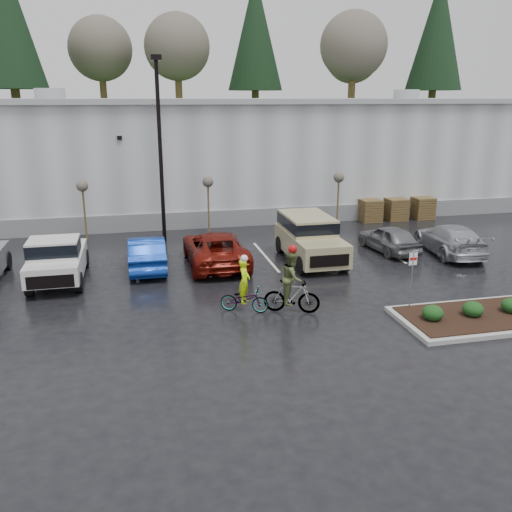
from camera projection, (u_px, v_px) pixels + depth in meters
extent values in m
plane|color=black|center=(308.00, 323.00, 18.14)|extent=(120.00, 120.00, 0.00)
cube|color=#A4A7A9|center=(211.00, 154.00, 37.74)|extent=(60.00, 15.00, 7.00)
cube|color=slate|center=(231.00, 218.00, 31.52)|extent=(60.00, 0.12, 1.00)
cube|color=#999B9E|center=(210.00, 101.00, 36.73)|extent=(60.50, 15.50, 0.30)
cube|color=#24441C|center=(181.00, 138.00, 59.40)|extent=(80.00, 25.00, 6.00)
cylinder|color=black|center=(161.00, 155.00, 27.25)|extent=(0.20, 0.20, 9.00)
cube|color=black|center=(156.00, 58.00, 25.95)|extent=(0.50, 1.00, 0.25)
cylinder|color=#43321B|center=(85.00, 215.00, 28.21)|extent=(0.10, 0.10, 2.80)
sphere|color=#453F37|center=(82.00, 186.00, 27.79)|extent=(0.60, 0.60, 0.60)
cylinder|color=#43321B|center=(209.00, 209.00, 29.59)|extent=(0.10, 0.10, 2.80)
sphere|color=#453F37|center=(208.00, 182.00, 29.17)|extent=(0.60, 0.60, 0.60)
cylinder|color=#43321B|center=(338.00, 203.00, 31.18)|extent=(0.10, 0.10, 2.80)
sphere|color=#453F37|center=(339.00, 177.00, 30.76)|extent=(0.60, 0.60, 0.60)
cube|color=#43321B|center=(370.00, 210.00, 32.85)|extent=(1.20, 1.20, 1.35)
cube|color=#43321B|center=(396.00, 209.00, 33.22)|extent=(1.20, 1.20, 1.35)
cube|color=#43321B|center=(422.00, 208.00, 33.60)|extent=(1.20, 1.20, 1.35)
cube|color=gray|center=(510.00, 315.00, 18.67)|extent=(8.00, 3.00, 0.15)
cube|color=black|center=(511.00, 312.00, 18.64)|extent=(7.60, 2.60, 0.04)
ellipsoid|color=black|center=(433.00, 313.00, 17.94)|extent=(0.70, 0.70, 0.52)
ellipsoid|color=black|center=(473.00, 309.00, 18.26)|extent=(0.70, 0.70, 0.52)
ellipsoid|color=black|center=(512.00, 306.00, 18.58)|extent=(0.70, 0.70, 0.52)
cylinder|color=gray|center=(411.00, 282.00, 18.82)|extent=(0.05, 0.05, 2.20)
cube|color=white|center=(413.00, 259.00, 18.59)|extent=(0.30, 0.02, 0.45)
cube|color=red|center=(413.00, 259.00, 18.58)|extent=(0.26, 0.02, 0.10)
imported|color=navy|center=(147.00, 253.00, 23.73)|extent=(1.57, 4.46, 1.47)
imported|color=maroon|center=(215.00, 248.00, 24.30)|extent=(2.53, 5.46, 1.52)
imported|color=slate|center=(389.00, 238.00, 26.41)|extent=(1.99, 4.04, 1.32)
imported|color=#B1B2B9|center=(450.00, 239.00, 26.05)|extent=(2.58, 5.14, 1.43)
imported|color=#3F3F44|center=(244.00, 299.00, 19.02)|extent=(1.82, 1.24, 0.90)
imported|color=#C4F30D|center=(244.00, 281.00, 18.83)|extent=(0.58, 0.68, 1.58)
sphere|color=silver|center=(244.00, 258.00, 18.60)|extent=(0.26, 0.26, 0.26)
imported|color=#3F3F44|center=(292.00, 296.00, 18.92)|extent=(1.97, 1.22, 1.19)
imported|color=#49542D|center=(292.00, 278.00, 18.72)|extent=(0.80, 1.03, 1.87)
sphere|color=#990C0C|center=(293.00, 249.00, 18.43)|extent=(0.31, 0.31, 0.31)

